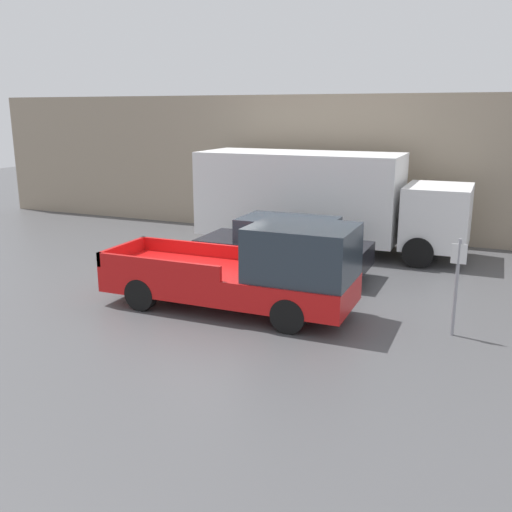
# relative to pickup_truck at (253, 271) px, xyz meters

# --- Properties ---
(ground_plane) EXTENTS (60.00, 60.00, 0.00)m
(ground_plane) POSITION_rel_pickup_truck_xyz_m (-1.60, 0.65, -0.97)
(ground_plane) COLOR #4C4C4F
(building_wall) EXTENTS (28.00, 0.15, 5.01)m
(building_wall) POSITION_rel_pickup_truck_xyz_m (-1.60, 8.80, 1.53)
(building_wall) COLOR gray
(building_wall) RESTS_ON ground
(pickup_truck) EXTENTS (5.78, 1.93, 2.10)m
(pickup_truck) POSITION_rel_pickup_truck_xyz_m (0.00, 0.00, 0.00)
(pickup_truck) COLOR red
(pickup_truck) RESTS_ON ground
(car) EXTENTS (4.72, 1.91, 1.60)m
(car) POSITION_rel_pickup_truck_xyz_m (-0.42, 3.19, -0.14)
(car) COLOR black
(car) RESTS_ON ground
(delivery_truck) EXTENTS (8.61, 2.62, 3.13)m
(delivery_truck) POSITION_rel_pickup_truck_xyz_m (-0.43, 6.55, 0.72)
(delivery_truck) COLOR white
(delivery_truck) RESTS_ON ground
(parking_sign) EXTENTS (0.30, 0.07, 2.01)m
(parking_sign) POSITION_rel_pickup_truck_xyz_m (4.27, 0.33, 0.18)
(parking_sign) COLOR gray
(parking_sign) RESTS_ON ground
(newspaper_box) EXTENTS (0.45, 0.40, 1.00)m
(newspaper_box) POSITION_rel_pickup_truck_xyz_m (2.60, 8.48, -0.47)
(newspaper_box) COLOR gold
(newspaper_box) RESTS_ON ground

